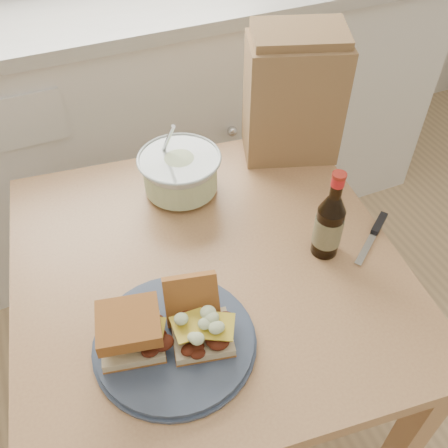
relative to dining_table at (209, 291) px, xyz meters
name	(u,v)px	position (x,y,z in m)	size (l,w,h in m)	color
cabinet_run	(126,122)	(0.04, 0.95, -0.12)	(2.50, 0.64, 0.94)	white
dining_table	(209,291)	(0.00, 0.00, 0.00)	(0.93, 0.93, 0.70)	tan
plate	(175,341)	(-0.13, -0.16, 0.11)	(0.30, 0.30, 0.02)	#3B4860
sandwich_left	(130,332)	(-0.21, -0.15, 0.16)	(0.13, 0.12, 0.08)	#CCB48F
sandwich_right	(198,320)	(-0.08, -0.16, 0.15)	(0.13, 0.17, 0.09)	#CCB48F
coleslaw_bowl	(180,174)	(0.03, 0.25, 0.16)	(0.21, 0.21, 0.20)	silver
beer_bottle	(329,224)	(0.25, -0.07, 0.19)	(0.06, 0.06, 0.22)	black
knife	(376,229)	(0.40, -0.06, 0.11)	(0.16, 0.12, 0.01)	silver
paper_bag	(293,100)	(0.36, 0.30, 0.26)	(0.24, 0.16, 0.32)	#A07B4D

